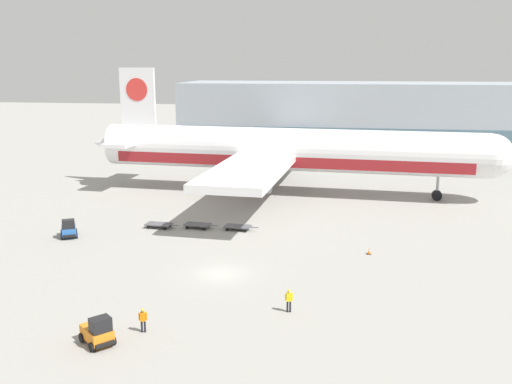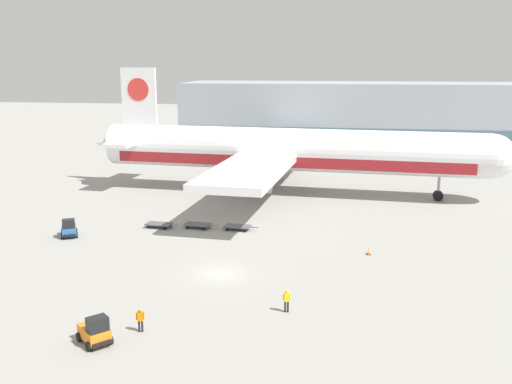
# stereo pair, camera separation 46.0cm
# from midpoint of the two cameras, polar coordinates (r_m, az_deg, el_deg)

# --- Properties ---
(ground_plane) EXTENTS (400.00, 400.00, 0.00)m
(ground_plane) POSITION_cam_midpoint_polar(r_m,az_deg,el_deg) (49.27, -3.33, -8.18)
(ground_plane) COLOR #9E9B93
(terminal_building) EXTENTS (90.00, 18.20, 14.00)m
(terminal_building) POSITION_cam_midpoint_polar(r_m,az_deg,el_deg) (113.30, 16.26, 6.88)
(terminal_building) COLOR #9EA8B2
(terminal_building) RESTS_ON ground_plane
(airplane_main) EXTENTS (58.09, 48.44, 17.00)m
(airplane_main) POSITION_cam_midpoint_polar(r_m,az_deg,el_deg) (78.29, 2.99, 4.10)
(airplane_main) COLOR white
(airplane_main) RESTS_ON ground_plane
(baggage_tug_foreground) EXTENTS (2.76, 2.71, 2.00)m
(baggage_tug_foreground) POSITION_cam_midpoint_polar(r_m,az_deg,el_deg) (38.78, -15.46, -13.26)
(baggage_tug_foreground) COLOR orange
(baggage_tug_foreground) RESTS_ON ground_plane
(baggage_tug_mid) EXTENTS (2.48, 2.81, 2.00)m
(baggage_tug_mid) POSITION_cam_midpoint_polar(r_m,az_deg,el_deg) (62.07, -18.00, -3.51)
(baggage_tug_mid) COLOR #2D66B7
(baggage_tug_mid) RESTS_ON ground_plane
(baggage_dolly_lead) EXTENTS (3.76, 1.78, 0.48)m
(baggage_dolly_lead) POSITION_cam_midpoint_polar(r_m,az_deg,el_deg) (63.29, -9.45, -3.19)
(baggage_dolly_lead) COLOR #56565B
(baggage_dolly_lead) RESTS_ON ground_plane
(baggage_dolly_second) EXTENTS (3.76, 1.78, 0.48)m
(baggage_dolly_second) POSITION_cam_midpoint_polar(r_m,az_deg,el_deg) (62.58, -5.63, -3.26)
(baggage_dolly_second) COLOR #56565B
(baggage_dolly_second) RESTS_ON ground_plane
(baggage_dolly_third) EXTENTS (3.76, 1.78, 0.48)m
(baggage_dolly_third) POSITION_cam_midpoint_polar(r_m,az_deg,el_deg) (61.58, -1.63, -3.47)
(baggage_dolly_third) COLOR #56565B
(baggage_dolly_third) RESTS_ON ground_plane
(ground_crew_near) EXTENTS (0.56, 0.29, 1.75)m
(ground_crew_near) POSITION_cam_midpoint_polar(r_m,az_deg,el_deg) (41.79, 3.40, -10.61)
(ground_crew_near) COLOR black
(ground_crew_near) RESTS_ON ground_plane
(ground_crew_far) EXTENTS (0.56, 0.29, 1.68)m
(ground_crew_far) POSITION_cam_midpoint_polar(r_m,az_deg,el_deg) (39.64, -11.16, -12.27)
(ground_crew_far) COLOR black
(ground_crew_far) RESTS_ON ground_plane
(traffic_cone_near) EXTENTS (0.40, 0.40, 0.63)m
(traffic_cone_near) POSITION_cam_midpoint_polar(r_m,az_deg,el_deg) (54.94, 11.43, -5.84)
(traffic_cone_near) COLOR black
(traffic_cone_near) RESTS_ON ground_plane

